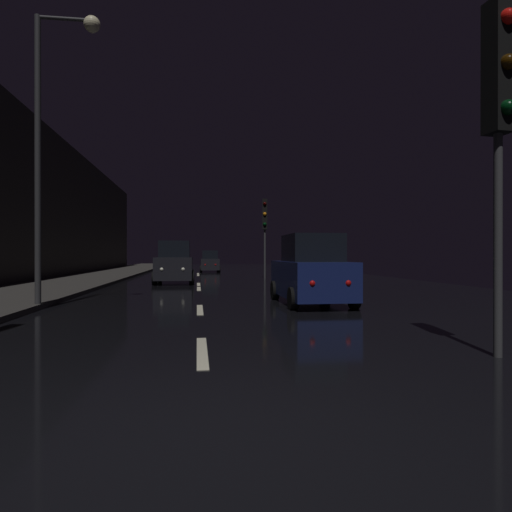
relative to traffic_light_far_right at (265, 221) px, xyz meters
The scene contains 10 objects.
ground 5.53m from the traffic_light_far_right, 168.40° to the left, with size 25.21×84.00×0.02m, color black.
sidewalk_left 11.11m from the traffic_light_far_right, behind, with size 4.40×84.00×0.15m, color #33302D.
building_facade_left 13.40m from the traffic_light_far_right, 168.53° to the right, with size 0.80×63.00×8.94m, color #2D2B28.
lane_centerline 8.19m from the traffic_light_far_right, 123.87° to the right, with size 0.16×30.47×0.01m.
traffic_light_far_right is the anchor object (origin of this frame).
traffic_light_near_right 21.56m from the traffic_light_far_right, 89.72° to the right, with size 0.34×0.47×5.10m.
streetlamp_overhead 16.90m from the traffic_light_far_right, 118.29° to the right, with size 1.70×0.44×7.95m.
car_approaching_headlights 7.03m from the traffic_light_far_right, 144.84° to the right, with size 2.01×4.35×2.19m.
car_distant_taillights 11.96m from the traffic_light_far_right, 105.40° to the left, with size 1.69×3.66×1.85m.
car_parked_right_near 14.68m from the traffic_light_far_right, 93.16° to the right, with size 1.90×4.11×2.07m.
Camera 1 is at (-0.07, -3.77, 1.46)m, focal length 31.37 mm.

